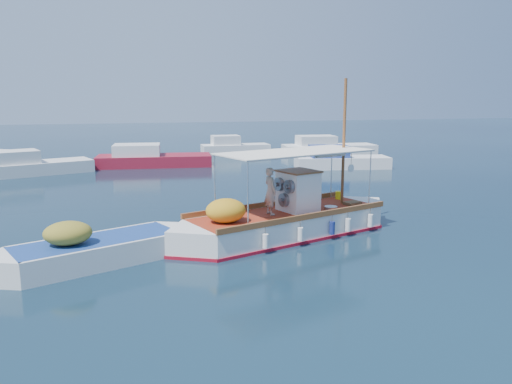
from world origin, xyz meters
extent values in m
plane|color=black|center=(0.00, 0.00, 0.00)|extent=(160.00, 160.00, 0.00)
cube|color=white|center=(0.75, 0.61, 0.34)|extent=(7.58, 4.62, 1.06)
cube|color=white|center=(-2.65, -0.57, 0.34)|extent=(2.27, 2.27, 1.06)
cube|color=white|center=(4.15, 1.79, 0.34)|extent=(2.27, 2.27, 1.06)
cube|color=maroon|center=(0.75, 0.61, 0.02)|extent=(7.70, 4.73, 0.17)
cube|color=maroon|center=(0.75, 0.61, 0.84)|extent=(7.52, 4.44, 0.06)
cube|color=brown|center=(0.35, 1.75, 0.96)|extent=(6.92, 2.48, 0.19)
cube|color=brown|center=(1.15, -0.53, 0.96)|extent=(6.92, 2.48, 0.19)
cube|color=white|center=(1.20, 0.77, 1.58)|extent=(1.50, 1.56, 1.44)
cube|color=brown|center=(1.20, 0.77, 2.33)|extent=(1.62, 1.68, 0.06)
cylinder|color=slate|center=(0.72, 0.27, 1.87)|extent=(0.36, 0.52, 0.48)
cylinder|color=slate|center=(0.51, 0.85, 1.87)|extent=(0.36, 0.52, 0.48)
cylinder|color=slate|center=(0.61, 0.56, 1.34)|extent=(0.36, 0.52, 0.48)
cylinder|color=brown|center=(3.29, 1.49, 3.26)|extent=(0.15, 0.15, 4.80)
cylinder|color=brown|center=(2.56, 1.24, 2.88)|extent=(1.66, 0.64, 0.08)
cylinder|color=silver|center=(-1.86, 0.82, 1.94)|extent=(0.05, 0.05, 2.16)
cylinder|color=silver|center=(-1.17, -1.17, 1.94)|extent=(0.05, 0.05, 2.16)
cylinder|color=silver|center=(3.31, 2.61, 1.94)|extent=(0.05, 0.05, 2.16)
cylinder|color=silver|center=(4.00, 0.62, 1.94)|extent=(0.05, 0.05, 2.16)
cube|color=silver|center=(1.07, 0.72, 3.04)|extent=(6.10, 4.03, 0.04)
ellipsoid|color=gold|center=(-1.70, -0.24, 1.27)|extent=(1.64, 1.52, 0.81)
cube|color=yellow|center=(1.76, 1.52, 1.06)|extent=(0.28, 0.24, 0.38)
cylinder|color=yellow|center=(3.52, 2.28, 1.03)|extent=(0.37, 0.37, 0.33)
cube|color=brown|center=(3.60, 1.19, 0.92)|extent=(0.73, 0.61, 0.12)
cylinder|color=#B2B2B2|center=(2.46, 0.65, 0.92)|extent=(0.61, 0.61, 0.12)
cylinder|color=white|center=(3.07, 0.35, 2.43)|extent=(0.28, 0.12, 0.29)
cylinder|color=white|center=(-0.62, -1.29, 0.43)|extent=(0.24, 0.24, 0.46)
cylinder|color=navy|center=(2.10, -0.34, 0.43)|extent=(0.24, 0.24, 0.46)
cylinder|color=white|center=(3.91, 0.28, 0.43)|extent=(0.24, 0.24, 0.46)
imported|color=#A59788|center=(0.05, 0.45, 1.71)|extent=(0.51, 0.68, 1.68)
cube|color=white|center=(-5.80, -0.77, 0.26)|extent=(5.17, 3.62, 0.94)
cube|color=white|center=(-8.02, -1.71, 0.26)|extent=(1.73, 1.73, 0.94)
cube|color=white|center=(-3.58, 0.17, 0.26)|extent=(1.73, 1.73, 0.94)
cube|color=navy|center=(-5.80, -0.77, 0.71)|extent=(5.09, 3.42, 0.05)
ellipsoid|color=olive|center=(-6.57, -1.10, 1.08)|extent=(1.71, 1.58, 0.69)
cube|color=silver|center=(-10.60, 18.52, 0.30)|extent=(7.66, 4.75, 1.00)
cube|color=silver|center=(-11.62, 18.15, 1.20)|extent=(3.43, 2.91, 0.80)
cube|color=maroon|center=(-2.73, 20.43, 0.30)|extent=(8.32, 3.60, 1.00)
cube|color=silver|center=(-3.93, 20.55, 1.20)|extent=(3.45, 2.69, 0.80)
cube|color=silver|center=(9.98, 16.03, 0.30)|extent=(6.77, 3.23, 1.00)
cube|color=navy|center=(9.02, 16.18, 1.20)|extent=(2.87, 2.27, 0.80)
cube|color=silver|center=(12.59, 24.41, 0.30)|extent=(8.22, 3.22, 1.00)
cube|color=silver|center=(11.39, 24.50, 1.20)|extent=(3.38, 2.45, 0.80)
cube|color=silver|center=(4.71, 26.77, 0.30)|extent=(5.93, 2.06, 1.00)
cube|color=silver|center=(3.82, 26.76, 1.20)|extent=(2.38, 1.72, 0.80)
camera|label=1|loc=(-4.90, -16.07, 5.02)|focal=35.00mm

